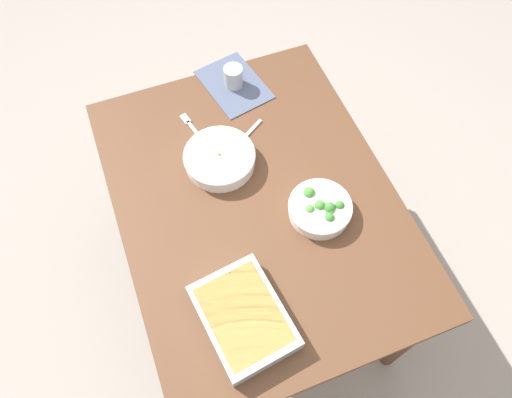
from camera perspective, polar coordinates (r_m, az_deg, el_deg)
The scene contains 9 objects.
ground_plane at distance 2.26m, azimuth 0.00°, elevation -9.24°, with size 6.00×6.00×0.00m, color #9E9389.
dining_table at distance 1.67m, azimuth 0.00°, elevation -1.52°, with size 1.20×0.90×0.74m.
placemat at distance 1.89m, azimuth -2.65°, elevation 13.43°, with size 0.28×0.20×0.00m, color #4C5670.
stew_bowl at distance 1.64m, azimuth -4.33°, elevation 4.84°, with size 0.25×0.25×0.06m.
broccoli_bowl at distance 1.55m, azimuth 7.64°, elevation -1.12°, with size 0.21×0.21×0.07m.
baking_dish at distance 1.40m, azimuth -1.50°, elevation -13.82°, with size 0.33×0.26×0.06m.
drink_cup at distance 1.86m, azimuth -2.70°, elevation 14.19°, with size 0.07×0.07×0.08m.
spoon_by_stew at distance 1.71m, azimuth -1.70°, elevation 7.03°, with size 0.11×0.16×0.01m.
fork_on_table at distance 1.76m, azimuth -7.50°, elevation 8.33°, with size 0.18×0.06×0.01m.
Camera 1 is at (-0.73, 0.28, 2.12)m, focal length 33.69 mm.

